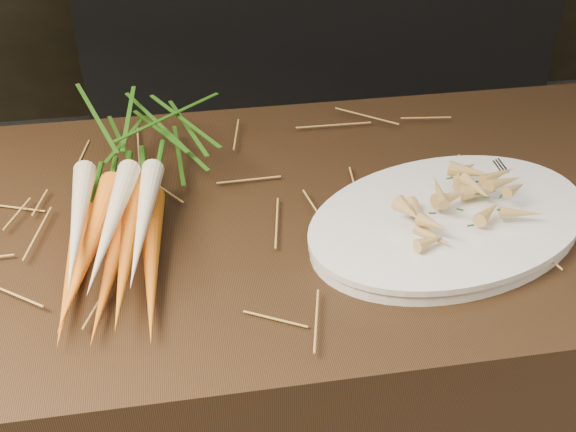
{
  "coord_description": "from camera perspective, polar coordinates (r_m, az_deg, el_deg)",
  "views": [
    {
      "loc": [
        -0.27,
        -0.6,
        1.52
      ],
      "look_at": [
        -0.14,
        0.2,
        0.96
      ],
      "focal_mm": 45.0,
      "sensor_mm": 36.0,
      "label": 1
    }
  ],
  "objects": [
    {
      "name": "straw_bedding",
      "position": [
        1.12,
        6.24,
        1.57
      ],
      "size": [
        1.4,
        0.6,
        0.02
      ],
      "primitive_type": null,
      "color": "#A07B3C",
      "rests_on": "main_counter"
    },
    {
      "name": "roasted_veg_heap",
      "position": [
        1.05,
        12.81,
        1.0
      ],
      "size": [
        0.25,
        0.22,
        0.05
      ],
      "primitive_type": null,
      "rotation": [
        0.0,
        0.0,
        0.34
      ],
      "color": "#A27836",
      "rests_on": "serving_platter"
    },
    {
      "name": "root_veg_bunch",
      "position": [
        1.1,
        -12.66,
        2.92
      ],
      "size": [
        0.22,
        0.59,
        0.11
      ],
      "rotation": [
        0.0,
        0.0,
        -0.12
      ],
      "color": "orange",
      "rests_on": "main_counter"
    },
    {
      "name": "serving_platter",
      "position": [
        1.07,
        12.57,
        -0.59
      ],
      "size": [
        0.51,
        0.42,
        0.02
      ],
      "primitive_type": null,
      "rotation": [
        0.0,
        0.0,
        0.34
      ],
      "color": "white",
      "rests_on": "main_counter"
    },
    {
      "name": "back_counter",
      "position": [
        3.04,
        2.05,
        13.71
      ],
      "size": [
        1.82,
        0.62,
        0.84
      ],
      "color": "black",
      "rests_on": "ground"
    },
    {
      "name": "main_counter",
      "position": [
        1.42,
        5.05,
        -14.07
      ],
      "size": [
        2.4,
        0.7,
        0.9
      ],
      "primitive_type": "cube",
      "color": "black",
      "rests_on": "ground"
    },
    {
      "name": "serving_fork",
      "position": [
        1.15,
        19.2,
        1.69
      ],
      "size": [
        0.02,
        0.17,
        0.0
      ],
      "primitive_type": "cube",
      "rotation": [
        0.0,
        0.0,
        -0.03
      ],
      "color": "silver",
      "rests_on": "serving_platter"
    }
  ]
}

